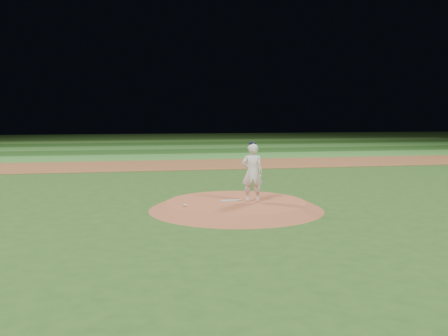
% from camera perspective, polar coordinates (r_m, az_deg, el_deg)
% --- Properties ---
extents(ground, '(120.00, 120.00, 0.00)m').
position_cam_1_polar(ground, '(15.84, 1.39, -4.73)').
color(ground, '#264D18').
rests_on(ground, ground).
extents(infield_dirt_band, '(70.00, 6.00, 0.02)m').
position_cam_1_polar(infield_dirt_band, '(29.53, -4.47, 0.39)').
color(infield_dirt_band, brown).
rests_on(infield_dirt_band, ground).
extents(outfield_stripe_0, '(70.00, 5.00, 0.02)m').
position_cam_1_polar(outfield_stripe_0, '(34.97, -5.51, 1.29)').
color(outfield_stripe_0, '#377B2C').
rests_on(outfield_stripe_0, ground).
extents(outfield_stripe_1, '(70.00, 5.00, 0.02)m').
position_cam_1_polar(outfield_stripe_1, '(39.94, -6.21, 1.89)').
color(outfield_stripe_1, '#1D4917').
rests_on(outfield_stripe_1, ground).
extents(outfield_stripe_2, '(70.00, 5.00, 0.02)m').
position_cam_1_polar(outfield_stripe_2, '(44.91, -6.75, 2.37)').
color(outfield_stripe_2, '#36742A').
rests_on(outfield_stripe_2, ground).
extents(outfield_stripe_3, '(70.00, 5.00, 0.02)m').
position_cam_1_polar(outfield_stripe_3, '(49.89, -7.19, 2.74)').
color(outfield_stripe_3, '#214E19').
rests_on(outfield_stripe_3, ground).
extents(outfield_stripe_4, '(70.00, 5.00, 0.02)m').
position_cam_1_polar(outfield_stripe_4, '(54.87, -7.54, 3.05)').
color(outfield_stripe_4, '#3E762B').
rests_on(outfield_stripe_4, ground).
extents(outfield_stripe_5, '(70.00, 5.00, 0.02)m').
position_cam_1_polar(outfield_stripe_5, '(59.85, -7.84, 3.31)').
color(outfield_stripe_5, '#224A17').
rests_on(outfield_stripe_5, ground).
extents(pitchers_mound, '(5.50, 5.50, 0.25)m').
position_cam_1_polar(pitchers_mound, '(15.82, 1.39, -4.29)').
color(pitchers_mound, '#A25332').
rests_on(pitchers_mound, ground).
extents(pitching_rubber, '(0.67, 0.21, 0.03)m').
position_cam_1_polar(pitching_rubber, '(15.89, 0.82, -3.72)').
color(pitching_rubber, silver).
rests_on(pitching_rubber, pitchers_mound).
extents(rosin_bag, '(0.12, 0.12, 0.07)m').
position_cam_1_polar(rosin_bag, '(15.03, -4.45, -4.25)').
color(rosin_bag, silver).
rests_on(rosin_bag, pitchers_mound).
extents(pitcher_on_mound, '(0.74, 0.56, 1.90)m').
position_cam_1_polar(pitcher_on_mound, '(15.63, 3.25, -0.50)').
color(pitcher_on_mound, white).
rests_on(pitcher_on_mound, pitchers_mound).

